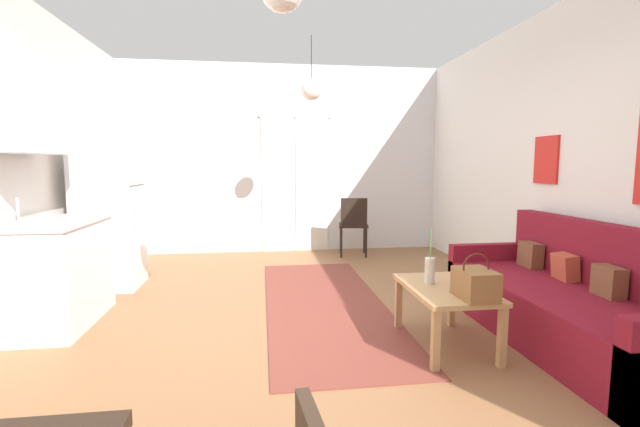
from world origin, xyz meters
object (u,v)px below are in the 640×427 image
at_px(bamboo_vase, 430,270).
at_px(handbag, 475,284).
at_px(accent_chair, 353,223).
at_px(coffee_table, 445,295).
at_px(couch, 572,305).
at_px(pendant_lamp_far, 311,89).
at_px(refrigerator, 109,216).

height_order(bamboo_vase, handbag, bamboo_vase).
distance_m(bamboo_vase, accent_chair, 3.10).
height_order(coffee_table, handbag, handbag).
bearing_deg(handbag, couch, 15.22).
relative_size(bamboo_vase, handbag, 1.35).
distance_m(coffee_table, bamboo_vase, 0.21).
bearing_deg(accent_chair, bamboo_vase, 97.75).
relative_size(bamboo_vase, pendant_lamp_far, 0.56).
bearing_deg(accent_chair, refrigerator, 31.21).
bearing_deg(couch, coffee_table, 177.83).
bearing_deg(coffee_table, bamboo_vase, 130.38).
bearing_deg(pendant_lamp_far, accent_chair, 52.24).
bearing_deg(pendant_lamp_far, handbag, -72.41).
xyz_separation_m(bamboo_vase, handbag, (0.16, -0.39, 0.00)).
bearing_deg(coffee_table, accent_chair, 90.12).
height_order(couch, accent_chair, couch).
height_order(couch, handbag, couch).
relative_size(coffee_table, accent_chair, 0.98).
bearing_deg(handbag, refrigerator, 143.33).
bearing_deg(accent_chair, pendant_lamp_far, 61.44).
relative_size(handbag, pendant_lamp_far, 0.41).
xyz_separation_m(coffee_table, pendant_lamp_far, (-0.73, 2.26, 1.85)).
distance_m(refrigerator, pendant_lamp_far, 2.70).
height_order(couch, pendant_lamp_far, pendant_lamp_far).
distance_m(couch, bamboo_vase, 1.13).
height_order(refrigerator, accent_chair, refrigerator).
distance_m(coffee_table, pendant_lamp_far, 3.01).
height_order(handbag, refrigerator, refrigerator).
xyz_separation_m(coffee_table, refrigerator, (-2.99, 2.00, 0.40)).
distance_m(bamboo_vase, handbag, 0.42).
distance_m(bamboo_vase, pendant_lamp_far, 2.82).
relative_size(couch, bamboo_vase, 5.13).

